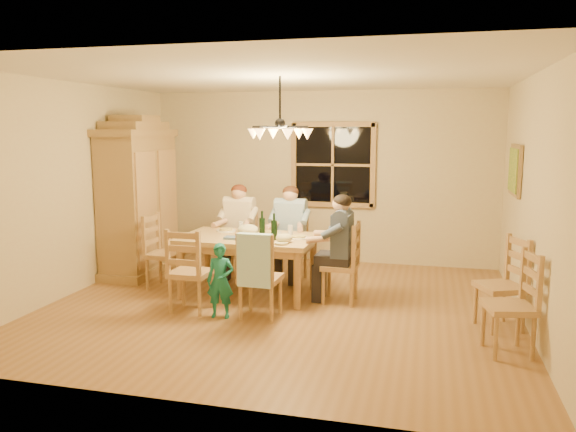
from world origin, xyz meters
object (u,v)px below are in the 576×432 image
(dining_table, at_px, (248,244))
(chair_end_right, at_px, (340,278))
(chair_near_left, at_px, (191,286))
(chair_spare_front, at_px, (508,322))
(adult_plaid_man, at_px, (290,221))
(chair_end_left, at_px, (165,265))
(chair_far_right, at_px, (290,259))
(wine_bottle_b, at_px, (274,227))
(chair_spare_back, at_px, (499,301))
(wine_bottle_a, at_px, (262,224))
(chair_near_right, at_px, (261,291))
(chair_far_left, at_px, (240,256))
(adult_woman, at_px, (239,219))
(armoire, at_px, (139,202))
(chandelier, at_px, (280,132))
(adult_slate_man, at_px, (341,235))
(child, at_px, (220,281))

(dining_table, height_order, chair_end_right, chair_end_right)
(dining_table, bearing_deg, chair_near_left, -119.30)
(chair_spare_front, bearing_deg, adult_plaid_man, 39.40)
(chair_end_left, relative_size, chair_spare_front, 1.00)
(chair_far_right, bearing_deg, chair_near_left, 64.80)
(wine_bottle_b, relative_size, chair_spare_back, 0.33)
(chair_end_left, bearing_deg, wine_bottle_a, 90.86)
(chair_near_right, bearing_deg, chair_near_left, 180.00)
(chair_far_left, bearing_deg, chair_spare_front, 150.20)
(chair_far_left, xyz_separation_m, adult_woman, (0.00, 0.00, 0.54))
(armoire, distance_m, chair_far_right, 2.38)
(chair_far_left, relative_size, wine_bottle_b, 3.00)
(armoire, bearing_deg, chandelier, -23.66)
(adult_slate_man, height_order, wine_bottle_b, adult_slate_man)
(chandelier, height_order, wine_bottle_a, chandelier)
(chair_spare_front, height_order, chair_spare_back, same)
(chandelier, bearing_deg, chair_far_right, 98.19)
(chandelier, distance_m, chair_end_right, 1.93)
(chair_far_left, bearing_deg, chair_end_right, 153.43)
(chair_near_left, height_order, adult_slate_man, adult_slate_man)
(chair_near_left, relative_size, chair_spare_front, 1.00)
(adult_slate_man, bearing_deg, child, 127.97)
(chair_far_right, relative_size, wine_bottle_b, 3.00)
(adult_slate_man, bearing_deg, adult_woman, 63.43)
(chandelier, bearing_deg, chair_end_right, 27.88)
(chair_far_left, distance_m, wine_bottle_a, 1.17)
(chair_far_right, distance_m, chair_spare_front, 3.31)
(chair_end_right, bearing_deg, chair_end_left, 90.00)
(chair_end_right, height_order, wine_bottle_a, wine_bottle_a)
(chair_near_right, height_order, adult_woman, adult_woman)
(adult_plaid_man, height_order, wine_bottle_a, adult_plaid_man)
(child, bearing_deg, adult_slate_man, 29.97)
(chair_far_right, xyz_separation_m, chair_near_right, (0.06, -1.61, 0.00))
(wine_bottle_b, bearing_deg, chandelier, -59.62)
(adult_slate_man, distance_m, child, 1.57)
(chair_far_left, relative_size, chair_spare_back, 1.00)
(dining_table, xyz_separation_m, adult_slate_man, (1.18, -0.03, 0.18))
(chair_near_left, xyz_separation_m, wine_bottle_b, (0.82, 0.66, 0.62))
(chandelier, height_order, adult_plaid_man, chandelier)
(armoire, bearing_deg, child, -40.70)
(chair_far_left, height_order, chair_end_left, same)
(armoire, xyz_separation_m, chair_far_left, (1.49, 0.13, -0.75))
(chair_spare_back, bearing_deg, wine_bottle_b, 56.39)
(chair_end_right, bearing_deg, chair_spare_front, -122.50)
(chandelier, distance_m, adult_woman, 1.95)
(wine_bottle_a, distance_m, wine_bottle_b, 0.25)
(chandelier, relative_size, chair_end_left, 0.78)
(chair_spare_front, bearing_deg, adult_woman, 45.93)
(chair_far_right, relative_size, chair_spare_back, 1.00)
(adult_slate_man, height_order, chair_spare_front, adult_slate_man)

